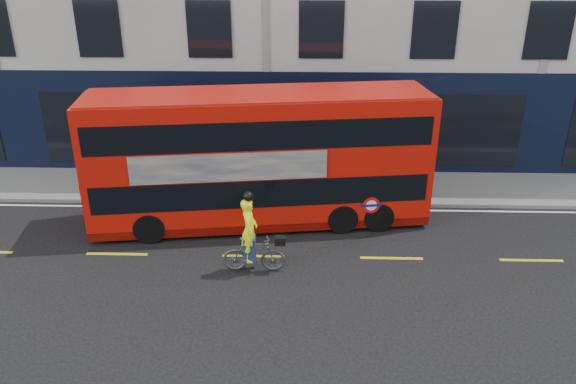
{
  "coord_description": "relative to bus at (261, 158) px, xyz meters",
  "views": [
    {
      "loc": [
        1.43,
        -12.58,
        8.34
      ],
      "look_at": [
        0.99,
        2.03,
        1.82
      ],
      "focal_mm": 35.0,
      "sensor_mm": 36.0,
      "label": 1
    }
  ],
  "objects": [
    {
      "name": "road_edge_line",
      "position": [
        -0.1,
        0.9,
        -2.18
      ],
      "size": [
        58.0,
        0.1,
        0.01
      ],
      "primitive_type": "cube",
      "color": "silver",
      "rests_on": "ground"
    },
    {
      "name": "pavement",
      "position": [
        -0.1,
        2.7,
        -2.12
      ],
      "size": [
        60.0,
        3.0,
        0.12
      ],
      "primitive_type": "cube",
      "color": "gray",
      "rests_on": "ground"
    },
    {
      "name": "cyclist",
      "position": [
        -0.04,
        -3.07,
        -1.37
      ],
      "size": [
        1.73,
        0.66,
        2.39
      ],
      "rotation": [
        0.0,
        0.0,
        0.01
      ],
      "color": "#494C4E",
      "rests_on": "ground"
    },
    {
      "name": "bus",
      "position": [
        0.0,
        0.0,
        0.0
      ],
      "size": [
        10.76,
        3.8,
        4.25
      ],
      "rotation": [
        0.0,
        0.0,
        0.14
      ],
      "color": "red",
      "rests_on": "ground"
    },
    {
      "name": "kerb",
      "position": [
        -0.1,
        1.2,
        -2.11
      ],
      "size": [
        60.0,
        0.12,
        0.13
      ],
      "primitive_type": "cube",
      "color": "slate",
      "rests_on": "ground"
    },
    {
      "name": "ground",
      "position": [
        -0.1,
        -3.8,
        -2.18
      ],
      "size": [
        120.0,
        120.0,
        0.0
      ],
      "primitive_type": "plane",
      "color": "black",
      "rests_on": "ground"
    },
    {
      "name": "lane_dashes",
      "position": [
        -0.1,
        -2.3,
        -2.18
      ],
      "size": [
        58.0,
        0.12,
        0.01
      ],
      "primitive_type": null,
      "color": "gold",
      "rests_on": "ground"
    }
  ]
}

